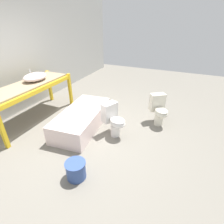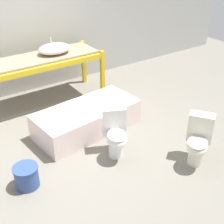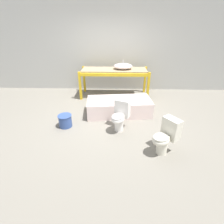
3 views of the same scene
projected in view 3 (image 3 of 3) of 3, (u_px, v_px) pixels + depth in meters
ground_plane at (105, 117)px, 4.55m from camera, size 12.00×12.00×0.00m
warehouse_wall_rear at (108, 42)px, 5.73m from camera, size 10.80×0.08×3.20m
shelving_rack at (114, 73)px, 5.52m from camera, size 2.16×0.79×0.88m
sink_basin at (123, 66)px, 5.42m from camera, size 0.58×0.44×0.26m
bathtub_main at (119, 106)px, 4.62m from camera, size 1.72×0.92×0.41m
toilet_near at (165, 136)px, 3.19m from camera, size 0.59×0.54×0.69m
toilet_far at (120, 115)px, 3.89m from camera, size 0.48×0.58×0.69m
bucket_white at (65, 121)px, 4.09m from camera, size 0.32×0.32×0.29m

